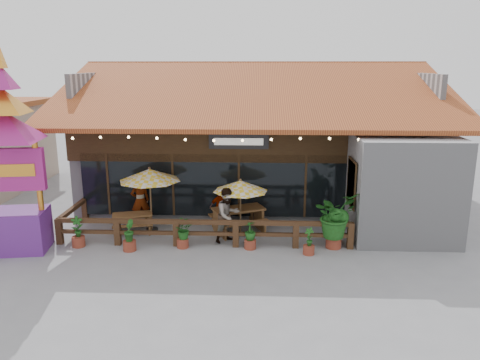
{
  "coord_description": "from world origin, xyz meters",
  "views": [
    {
      "loc": [
        0.26,
        -15.19,
        5.96
      ],
      "look_at": [
        -0.44,
        1.5,
        1.81
      ],
      "focal_mm": 35.0,
      "sensor_mm": 36.0,
      "label": 1
    }
  ],
  "objects_px": {
    "picnic_table_right": "(238,216)",
    "tropical_plant": "(335,216)",
    "thai_sign_tower": "(7,133)",
    "umbrella_right": "(240,186)",
    "picnic_table_left": "(133,220)",
    "umbrella_left": "(150,175)"
  },
  "relations": [
    {
      "from": "picnic_table_right",
      "to": "tropical_plant",
      "type": "height_order",
      "value": "tropical_plant"
    },
    {
      "from": "picnic_table_right",
      "to": "thai_sign_tower",
      "type": "xyz_separation_m",
      "value": [
        -7.11,
        -2.09,
        3.3
      ]
    },
    {
      "from": "umbrella_right",
      "to": "picnic_table_left",
      "type": "distance_m",
      "value": 4.18
    },
    {
      "from": "umbrella_right",
      "to": "picnic_table_left",
      "type": "height_order",
      "value": "umbrella_right"
    },
    {
      "from": "umbrella_left",
      "to": "picnic_table_right",
      "type": "distance_m",
      "value": 3.52
    },
    {
      "from": "picnic_table_right",
      "to": "tropical_plant",
      "type": "bearing_deg",
      "value": -24.13
    },
    {
      "from": "thai_sign_tower",
      "to": "tropical_plant",
      "type": "relative_size",
      "value": 3.84
    },
    {
      "from": "umbrella_right",
      "to": "picnic_table_right",
      "type": "bearing_deg",
      "value": 102.83
    },
    {
      "from": "umbrella_left",
      "to": "thai_sign_tower",
      "type": "distance_m",
      "value": 4.79
    },
    {
      "from": "umbrella_right",
      "to": "picnic_table_left",
      "type": "bearing_deg",
      "value": 177.17
    },
    {
      "from": "umbrella_right",
      "to": "tropical_plant",
      "type": "distance_m",
      "value": 3.4
    },
    {
      "from": "picnic_table_left",
      "to": "umbrella_left",
      "type": "bearing_deg",
      "value": 16.93
    },
    {
      "from": "tropical_plant",
      "to": "umbrella_left",
      "type": "bearing_deg",
      "value": 167.42
    },
    {
      "from": "umbrella_right",
      "to": "picnic_table_right",
      "type": "height_order",
      "value": "umbrella_right"
    },
    {
      "from": "picnic_table_right",
      "to": "tropical_plant",
      "type": "relative_size",
      "value": 1.2
    },
    {
      "from": "umbrella_left",
      "to": "umbrella_right",
      "type": "height_order",
      "value": "umbrella_left"
    },
    {
      "from": "umbrella_left",
      "to": "thai_sign_tower",
      "type": "relative_size",
      "value": 0.32
    },
    {
      "from": "tropical_plant",
      "to": "thai_sign_tower",
      "type": "bearing_deg",
      "value": -176.48
    },
    {
      "from": "picnic_table_right",
      "to": "thai_sign_tower",
      "type": "height_order",
      "value": "thai_sign_tower"
    },
    {
      "from": "picnic_table_right",
      "to": "umbrella_right",
      "type": "bearing_deg",
      "value": -77.17
    },
    {
      "from": "umbrella_left",
      "to": "picnic_table_left",
      "type": "bearing_deg",
      "value": -163.07
    },
    {
      "from": "umbrella_right",
      "to": "tropical_plant",
      "type": "xyz_separation_m",
      "value": [
        3.15,
        -1.04,
        -0.72
      ]
    }
  ]
}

